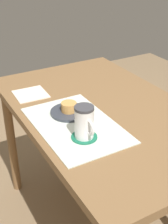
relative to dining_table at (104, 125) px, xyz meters
The scene contains 7 objects.
dining_table is the anchor object (origin of this frame).
placemat 0.21m from the dining_table, 70.58° to the right, with size 0.47×0.30×0.00m, color silver.
pastry_plate 0.19m from the dining_table, 100.53° to the right, with size 0.16×0.16×0.01m, color #333842.
pastry 0.21m from the dining_table, 100.53° to the right, with size 0.07×0.07×0.04m, color tan.
coffee_coaster 0.27m from the dining_table, 49.98° to the right, with size 0.10×0.10×0.01m, color #196B4C.
coffee_mug 0.30m from the dining_table, 49.58° to the right, with size 0.11×0.07×0.13m.
paper_napkin 0.39m from the dining_table, 141.01° to the right, with size 0.15×0.15×0.00m, color silver.
Camera 1 is at (1.02, -0.68, 1.42)m, focal length 50.00 mm.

